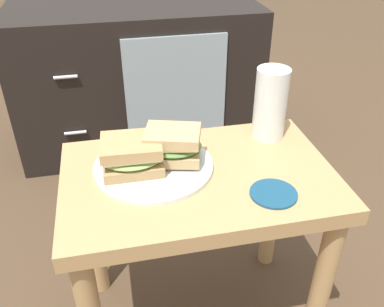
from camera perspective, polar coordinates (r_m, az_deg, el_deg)
The scene contains 7 objects.
side_table at distance 0.91m, azimuth 0.88°, elevation -7.38°, with size 0.56×0.36×0.46m.
tv_cabinet at distance 1.76m, azimuth -7.40°, elevation 10.38°, with size 0.96×0.46×0.58m.
plate at distance 0.87m, azimuth -5.31°, elevation -1.76°, with size 0.25×0.25×0.01m, color silver.
sandwich_front at distance 0.84m, azimuth -8.28°, elevation -0.20°, with size 0.13×0.10×0.07m.
sandwich_back at distance 0.85m, azimuth -2.67°, elevation 1.22°, with size 0.14×0.12×0.07m.
beer_glass at distance 0.96m, azimuth 10.74°, elevation 6.56°, with size 0.07×0.07×0.17m.
coaster at distance 0.81m, azimuth 11.17°, elevation -5.44°, with size 0.09×0.09×0.01m, color navy.
Camera 1 is at (-0.16, -0.67, 0.96)m, focal length 38.70 mm.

